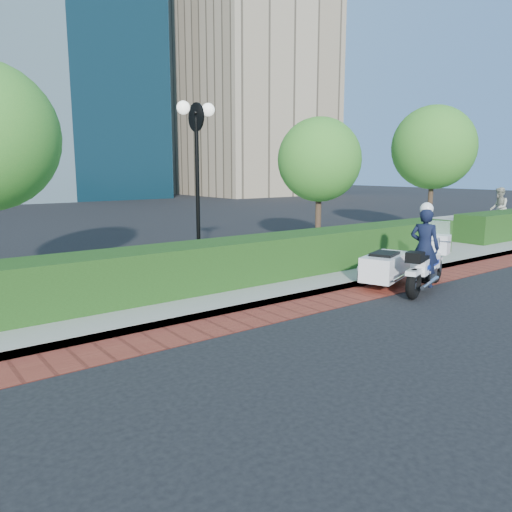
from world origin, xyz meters
TOP-DOWN VIEW (x-y plane):
  - ground at (0.00, 0.00)m, footprint 120.00×120.00m
  - brick_strip at (0.00, 1.50)m, footprint 60.00×1.00m
  - sidewalk at (0.00, 6.00)m, footprint 60.00×8.00m
  - hedge_main at (0.00, 3.60)m, footprint 18.00×1.20m
  - lamppost at (1.00, 5.20)m, footprint 1.02×0.70m
  - tree_c at (6.50, 6.50)m, footprint 2.80×2.80m
  - tree_d at (13.00, 6.50)m, footprint 3.40×3.40m
  - tower_right at (28.00, 38.00)m, footprint 14.00×12.00m
  - police_motorcycle at (4.14, 1.12)m, footprint 2.56×1.86m
  - pedestrian at (16.34, 5.27)m, footprint 1.11×1.05m

SIDE VIEW (x-z plane):
  - ground at x=0.00m, z-range 0.00..0.00m
  - brick_strip at x=0.00m, z-range 0.00..0.01m
  - sidewalk at x=0.00m, z-range 0.00..0.15m
  - hedge_main at x=0.00m, z-range 0.15..1.15m
  - police_motorcycle at x=4.14m, z-range -0.32..1.71m
  - pedestrian at x=16.34m, z-range 0.15..1.96m
  - lamppost at x=1.00m, z-range 0.85..5.06m
  - tree_c at x=6.50m, z-range 0.90..5.20m
  - tree_d at x=13.00m, z-range 1.03..6.19m
  - tower_right at x=28.00m, z-range 0.00..28.00m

